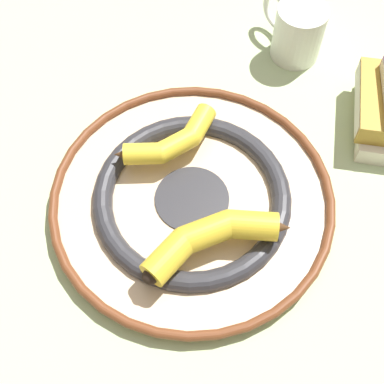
{
  "coord_description": "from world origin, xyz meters",
  "views": [
    {
      "loc": [
        0.23,
        0.28,
        0.67
      ],
      "look_at": [
        -0.02,
        0.02,
        0.04
      ],
      "focal_mm": 50.0,
      "sensor_mm": 36.0,
      "label": 1
    }
  ],
  "objects": [
    {
      "name": "banana_b",
      "position": [
        0.01,
        0.09,
        0.05
      ],
      "size": [
        0.19,
        0.11,
        0.04
      ],
      "rotation": [
        0.0,
        0.0,
        -0.36
      ],
      "color": "gold",
      "rests_on": "decorative_bowl"
    },
    {
      "name": "decorative_bowl",
      "position": [
        -0.02,
        0.02,
        0.02
      ],
      "size": [
        0.4,
        0.4,
        0.03
      ],
      "color": "beige",
      "rests_on": "ground_plane"
    },
    {
      "name": "ground_plane",
      "position": [
        0.0,
        0.0,
        0.0
      ],
      "size": [
        2.8,
        2.8,
        0.0
      ],
      "primitive_type": "plane",
      "color": "#B2C693"
    },
    {
      "name": "coffee_mug",
      "position": [
        -0.34,
        -0.08,
        0.05
      ],
      "size": [
        0.08,
        0.13,
        0.09
      ],
      "rotation": [
        0.0,
        0.0,
        4.54
      ],
      "color": "white",
      "rests_on": "ground_plane"
    },
    {
      "name": "banana_a",
      "position": [
        -0.05,
        -0.06,
        0.05
      ],
      "size": [
        0.16,
        0.08,
        0.03
      ],
      "rotation": [
        0.0,
        0.0,
        2.96
      ],
      "color": "yellow",
      "rests_on": "decorative_bowl"
    }
  ]
}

